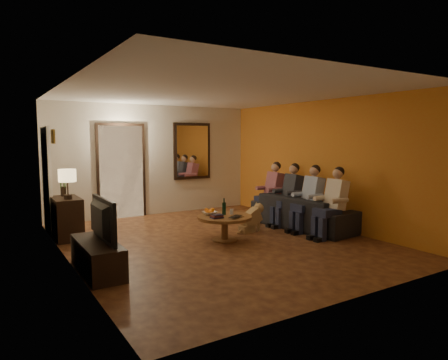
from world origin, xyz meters
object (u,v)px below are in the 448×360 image
sofa (303,212)px  person_c (290,197)px  tv_stand (97,257)px  coffee_table (225,228)px  dog (251,218)px  dresser (67,218)px  person_d (272,194)px  tv (96,220)px  wine_bottle (224,206)px  person_b (310,201)px  table_lamp (68,184)px  bowl (210,213)px  person_a (334,205)px  laptop (238,217)px

sofa → person_c: bearing=13.0°
tv_stand → coffee_table: (2.36, 0.52, 0.01)m
sofa → dog: bearing=71.4°
dresser → person_d: size_ratio=0.70×
person_c → person_d: (0.00, 0.60, 0.00)m
person_c → coffee_table: size_ratio=1.23×
tv → coffee_table: (2.36, 0.52, -0.50)m
person_c → coffee_table: bearing=-169.0°
wine_bottle → sofa: bearing=-1.4°
sofa → person_b: (-0.10, -0.30, 0.27)m
wine_bottle → table_lamp: bearing=151.1°
dresser → tv: bearing=-90.0°
bowl → dog: bearing=5.6°
wine_bottle → person_d: bearing=25.7°
sofa → person_c: 0.42m
sofa → person_a: person_a is taller
person_a → person_b: size_ratio=1.00×
table_lamp → person_c: 4.34m
laptop → tv: bearing=153.9°
person_a → person_d: size_ratio=1.00×
sofa → person_a: 0.95m
tv → laptop: tv is taller
bowl → laptop: bowl is taller
person_b → dog: size_ratio=2.14×
person_b → dog: 1.21m
table_lamp → bowl: (2.18, -1.21, -0.54)m
tv_stand → coffee_table: bearing=12.5°
laptop → sofa: bearing=-21.4°
person_d → coffee_table: person_d is taller
person_d → bowl: (-2.00, -0.73, -0.12)m
person_b → bowl: (-2.00, 0.47, -0.12)m
person_a → bowl: size_ratio=4.63×
table_lamp → tv: 1.98m
tv → person_a: 4.19m
laptop → table_lamp: bearing=113.4°
tv → person_c: (4.18, 0.87, -0.12)m
bowl → person_c: bearing=3.8°
person_c → coffee_table: person_c is taller
sofa → person_c: size_ratio=1.88×
person_a → person_b: bearing=90.0°
tv_stand → wine_bottle: wine_bottle is taller
person_c → wine_bottle: person_c is taller
tv → person_a: person_a is taller
tv_stand → person_a: size_ratio=1.07×
person_a → coffee_table: 2.04m
person_c → table_lamp: bearing=165.5°
person_c → tv_stand: bearing=-168.2°
tv_stand → laptop: (2.46, 0.24, 0.25)m
person_d → wine_bottle: size_ratio=3.87×
tv → dog: bearing=-75.1°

